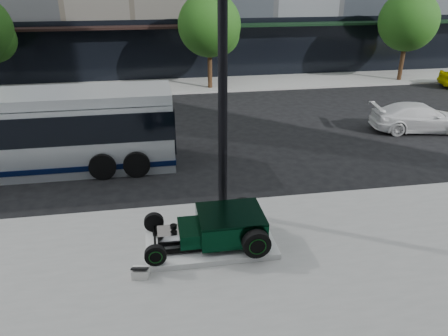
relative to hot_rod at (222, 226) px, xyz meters
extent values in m
plane|color=black|center=(1.15, 4.42, -0.70)|extent=(120.00, 120.00, 0.00)
cube|color=gray|center=(1.15, 18.42, -0.64)|extent=(70.00, 4.00, 0.12)
cube|color=black|center=(-8.85, 20.62, 1.30)|extent=(22.00, 0.50, 4.00)
cube|color=black|center=(14.15, 20.62, 1.30)|extent=(24.00, 0.50, 4.00)
cube|color=black|center=(-8.85, 20.02, 2.90)|extent=(22.00, 1.60, 0.15)
cube|color=black|center=(14.15, 20.02, 2.90)|extent=(24.00, 1.60, 0.15)
cylinder|color=black|center=(2.15, 17.42, 0.72)|extent=(0.28, 0.28, 2.60)
sphere|color=#1B380F|center=(2.15, 17.42, 3.22)|extent=(3.80, 3.80, 3.80)
sphere|color=#1B380F|center=(2.75, 17.72, 2.62)|extent=(2.60, 2.60, 2.60)
cylinder|color=black|center=(15.15, 17.42, 0.72)|extent=(0.28, 0.28, 2.60)
sphere|color=#1B380F|center=(15.15, 17.42, 3.22)|extent=(3.80, 3.80, 3.80)
sphere|color=#1B380F|center=(15.75, 17.72, 2.62)|extent=(2.60, 2.60, 2.60)
cube|color=silver|center=(-0.33, 0.00, -0.50)|extent=(3.40, 1.80, 0.15)
cube|color=black|center=(-0.33, -0.45, -0.33)|extent=(3.00, 0.08, 0.10)
cube|color=black|center=(-0.33, 0.45, -0.33)|extent=(3.00, 0.08, 0.10)
cube|color=black|center=(0.22, 0.00, 0.02)|extent=(1.70, 1.45, 0.62)
cube|color=black|center=(0.22, 0.00, 0.35)|extent=(1.70, 1.45, 0.06)
cube|color=black|center=(-0.88, 0.00, -0.10)|extent=(0.55, 1.05, 0.38)
cube|color=silver|center=(-1.43, 0.00, -0.15)|extent=(0.55, 0.55, 0.34)
cylinder|color=black|center=(-1.28, 0.00, 0.12)|extent=(0.18, 0.18, 0.10)
cylinder|color=black|center=(-1.78, 0.00, -0.27)|extent=(0.06, 1.55, 0.06)
cylinder|color=black|center=(0.72, -0.85, -0.07)|extent=(0.72, 0.24, 0.72)
cylinder|color=black|center=(0.72, -0.98, -0.07)|extent=(0.37, 0.02, 0.37)
torus|color=#0B3E11|center=(0.72, -0.99, -0.07)|extent=(0.44, 0.02, 0.44)
cylinder|color=black|center=(0.72, 0.85, -0.07)|extent=(0.72, 0.24, 0.72)
cylinder|color=black|center=(0.72, 0.98, -0.07)|extent=(0.37, 0.02, 0.37)
torus|color=#0B3E11|center=(0.72, 0.99, -0.07)|extent=(0.44, 0.02, 0.44)
cylinder|color=black|center=(-1.78, -0.78, -0.16)|extent=(0.54, 0.16, 0.54)
cylinder|color=black|center=(-1.78, -0.87, -0.16)|extent=(0.28, 0.02, 0.28)
torus|color=#0B3E11|center=(-1.78, -0.88, -0.16)|extent=(0.34, 0.02, 0.34)
cylinder|color=black|center=(-1.78, 0.78, -0.16)|extent=(0.54, 0.16, 0.54)
cylinder|color=black|center=(-1.78, 0.87, -0.16)|extent=(0.28, 0.02, 0.28)
torus|color=#0B3E11|center=(-1.78, 0.88, -0.16)|extent=(0.34, 0.02, 0.34)
cube|color=silver|center=(-2.17, -0.98, -0.47)|extent=(0.45, 0.36, 0.22)
cube|color=black|center=(-2.17, -0.98, -0.34)|extent=(0.44, 0.35, 0.15)
cylinder|color=black|center=(0.31, 1.76, 3.78)|extent=(0.26, 0.26, 8.72)
cylinder|color=black|center=(0.31, 1.76, -0.47)|extent=(0.48, 0.48, 0.22)
cube|color=silver|center=(-6.90, 6.33, 0.58)|extent=(12.00, 2.55, 2.55)
cube|color=#061136|center=(-6.90, 6.33, -0.28)|extent=(12.05, 2.60, 0.20)
cube|color=black|center=(-6.90, 6.33, 1.15)|extent=(12.05, 2.60, 1.05)
cube|color=black|center=(-0.87, 6.33, 0.85)|extent=(0.06, 2.30, 1.70)
cylinder|color=black|center=(-3.50, 5.03, -0.22)|extent=(0.96, 0.28, 0.96)
cylinder|color=black|center=(-3.50, 7.63, -0.22)|extent=(0.96, 0.28, 0.96)
cylinder|color=black|center=(-2.30, 5.03, -0.22)|extent=(0.96, 0.28, 0.96)
cylinder|color=black|center=(-2.30, 7.63, -0.22)|extent=(0.96, 0.28, 0.96)
imported|color=white|center=(10.63, 7.89, -0.05)|extent=(4.66, 2.48, 1.28)
camera|label=1|loc=(-1.63, -9.72, 6.12)|focal=35.00mm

